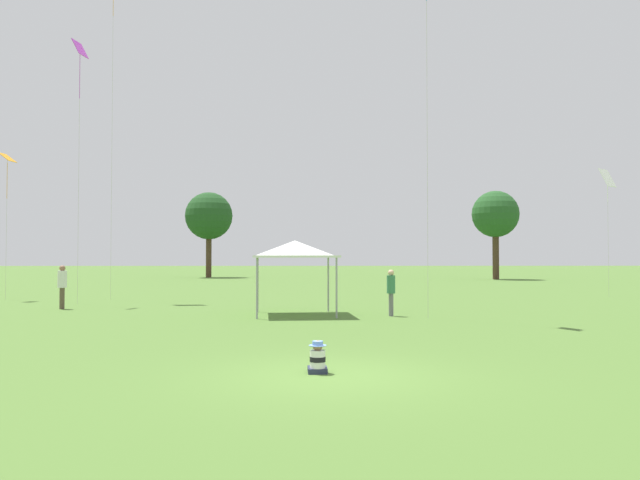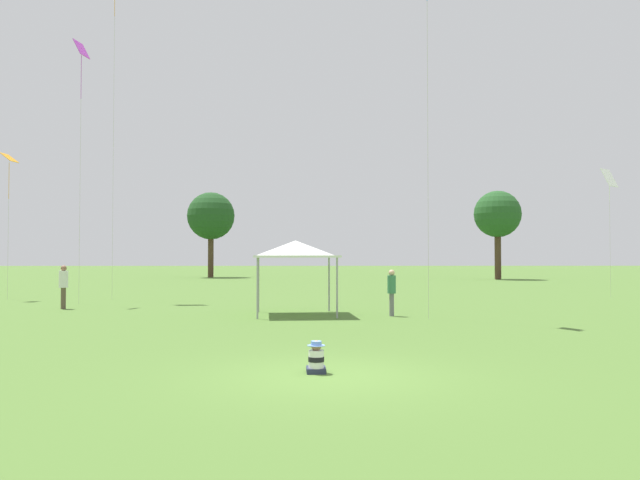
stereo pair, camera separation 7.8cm
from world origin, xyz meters
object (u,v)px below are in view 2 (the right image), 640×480
at_px(seated_toddler, 316,359).
at_px(canopy_tent, 296,249).
at_px(kite_0, 609,180).
at_px(distant_tree_1, 211,216).
at_px(distant_tree_0, 498,215).
at_px(kite_1, 9,164).
at_px(person_standing_3, 64,283).
at_px(kite_4, 81,61).
at_px(person_standing_0, 392,288).

relative_size(seated_toddler, canopy_tent, 0.18).
relative_size(kite_0, distant_tree_1, 0.76).
distance_m(distant_tree_0, distant_tree_1, 30.34).
xyz_separation_m(canopy_tent, kite_0, (17.11, 10.18, 3.99)).
distance_m(kite_0, distant_tree_0, 27.97).
distance_m(kite_0, kite_1, 32.36).
relative_size(person_standing_3, kite_1, 0.24).
relative_size(seated_toddler, kite_0, 0.09).
relative_size(kite_4, distant_tree_0, 1.42).
height_order(kite_0, kite_4, kite_4).
bearing_deg(person_standing_3, kite_4, 48.55).
bearing_deg(person_standing_3, kite_0, -34.96).
relative_size(person_standing_3, canopy_tent, 0.55).
bearing_deg(kite_1, person_standing_3, -86.74).
bearing_deg(seated_toddler, kite_4, 119.77).
relative_size(kite_4, distant_tree_1, 1.35).
distance_m(person_standing_3, kite_1, 10.02).
height_order(kite_1, kite_4, kite_4).
height_order(kite_0, distant_tree_0, distant_tree_0).
relative_size(kite_1, distant_tree_1, 0.82).
height_order(person_standing_3, distant_tree_1, distant_tree_1).
distance_m(person_standing_3, kite_4, 10.92).
xyz_separation_m(person_standing_0, kite_0, (13.50, 10.75, 5.44)).
relative_size(seated_toddler, kite_4, 0.05).
bearing_deg(distant_tree_1, person_standing_0, -72.89).
xyz_separation_m(kite_1, distant_tree_0, (34.59, 29.11, -0.65)).
bearing_deg(canopy_tent, kite_0, 30.77).
bearing_deg(canopy_tent, distant_tree_1, 102.99).
height_order(seated_toddler, distant_tree_1, distant_tree_1).
bearing_deg(canopy_tent, kite_1, 149.54).
xyz_separation_m(kite_0, kite_4, (-27.51, -4.26, 5.10)).
height_order(canopy_tent, kite_1, kite_1).
bearing_deg(kite_1, seated_toddler, -90.57).
bearing_deg(person_standing_0, canopy_tent, 138.38).
bearing_deg(distant_tree_1, seated_toddler, -79.05).
bearing_deg(kite_1, distant_tree_0, 2.29).
bearing_deg(kite_1, kite_4, -69.97).
xyz_separation_m(seated_toddler, distant_tree_0, (18.71, 50.01, 6.19)).
height_order(canopy_tent, kite_0, kite_0).
bearing_deg(kite_0, person_standing_3, -160.21).
height_order(seated_toddler, person_standing_3, person_standing_3).
bearing_deg(kite_0, distant_tree_0, 90.07).
xyz_separation_m(seated_toddler, canopy_tent, (-0.66, 11.95, 2.24)).
distance_m(seated_toddler, canopy_tent, 12.17).
relative_size(canopy_tent, distant_tree_1, 0.36).
height_order(person_standing_0, kite_1, kite_1).
xyz_separation_m(kite_1, distant_tree_1, (4.95, 35.58, -0.42)).
distance_m(person_standing_0, kite_1, 21.94).
height_order(person_standing_3, distant_tree_0, distant_tree_0).
bearing_deg(person_standing_3, canopy_tent, -66.27).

